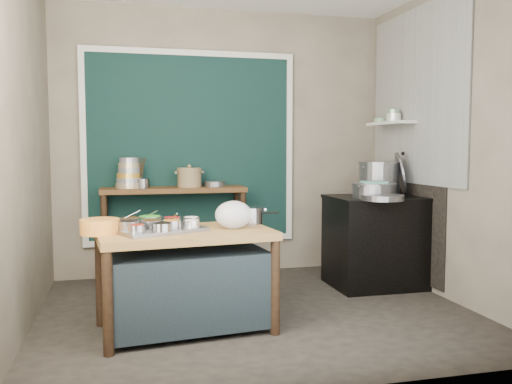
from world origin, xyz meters
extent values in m
cube|color=#302B24|center=(0.00, 0.00, -0.01)|extent=(3.50, 3.00, 0.02)
cube|color=gray|center=(0.00, 1.51, 1.40)|extent=(3.50, 0.02, 2.80)
cube|color=gray|center=(-1.76, 0.00, 1.40)|extent=(0.02, 3.00, 2.80)
cube|color=gray|center=(1.76, 0.00, 1.40)|extent=(0.02, 3.00, 2.80)
cube|color=black|center=(-0.35, 1.47, 1.35)|extent=(2.10, 0.02, 1.90)
cube|color=#B2B2AA|center=(1.74, 0.55, 1.85)|extent=(0.02, 1.70, 1.70)
cube|color=black|center=(1.74, 0.65, 0.70)|extent=(0.01, 1.30, 1.30)
cube|color=beige|center=(1.63, 0.85, 1.60)|extent=(0.22, 0.70, 0.03)
cube|color=olive|center=(-0.62, -0.30, 0.38)|extent=(1.32, 0.85, 0.75)
cube|color=#4F3116|center=(-0.55, 1.28, 0.47)|extent=(1.45, 0.40, 0.95)
cube|color=black|center=(1.35, 0.55, 0.42)|extent=(0.90, 0.68, 0.85)
cube|color=black|center=(1.35, 0.55, 0.86)|extent=(0.92, 0.69, 0.03)
cube|color=gray|center=(-0.81, -0.32, 0.76)|extent=(0.72, 0.63, 0.03)
cylinder|color=gray|center=(-0.70, -0.20, 0.81)|extent=(0.14, 0.14, 0.06)
cylinder|color=gray|center=(-0.72, -0.36, 0.81)|extent=(0.14, 0.14, 0.06)
cylinder|color=gray|center=(-1.00, -0.18, 0.81)|extent=(0.15, 0.15, 0.06)
cylinder|color=gray|center=(-0.86, -0.18, 0.81)|extent=(0.17, 0.17, 0.07)
cylinder|color=gray|center=(-1.02, -0.36, 0.81)|extent=(0.16, 0.16, 0.06)
cylinder|color=gray|center=(-0.86, -0.36, 0.81)|extent=(0.15, 0.15, 0.06)
cylinder|color=gray|center=(-0.80, -0.49, 0.81)|extent=(0.14, 0.14, 0.06)
cylinder|color=silver|center=(-0.57, -0.35, 0.80)|extent=(0.11, 0.11, 0.05)
cylinder|color=gray|center=(-0.56, -0.19, 0.80)|extent=(0.12, 0.12, 0.05)
cylinder|color=gray|center=(-0.96, -0.49, 0.80)|extent=(0.12, 0.12, 0.05)
cylinder|color=orange|center=(-1.21, -0.34, 0.80)|extent=(0.30, 0.30, 0.11)
ellipsoid|color=white|center=(-0.26, -0.31, 0.85)|extent=(0.35, 0.33, 0.21)
ellipsoid|color=white|center=(-0.24, -0.19, 0.83)|extent=(0.26, 0.24, 0.17)
cylinder|color=tan|center=(-0.99, 1.30, 0.98)|extent=(0.27, 0.27, 0.05)
cylinder|color=gray|center=(-0.99, 1.30, 1.03)|extent=(0.26, 0.26, 0.05)
cylinder|color=gold|center=(-0.99, 1.30, 1.08)|extent=(0.23, 0.23, 0.05)
cylinder|color=gray|center=(-0.99, 1.30, 1.13)|extent=(0.22, 0.22, 0.05)
cylinder|color=tan|center=(-0.99, 1.30, 1.18)|extent=(0.21, 0.21, 0.05)
cylinder|color=gray|center=(-0.99, 1.30, 1.23)|extent=(0.19, 0.19, 0.05)
cylinder|color=gray|center=(-0.87, 1.26, 1.00)|extent=(0.17, 0.17, 0.09)
cylinder|color=gray|center=(-0.13, 1.27, 0.98)|extent=(0.26, 0.26, 0.06)
cylinder|color=gray|center=(1.64, 0.65, 1.09)|extent=(0.26, 0.44, 0.43)
cube|color=slate|center=(1.24, 0.42, 1.03)|extent=(0.26, 0.22, 0.02)
cylinder|color=gray|center=(1.21, 0.18, 0.90)|extent=(0.40, 0.40, 0.05)
cylinder|color=silver|center=(1.63, 0.82, 1.64)|extent=(0.15, 0.15, 0.04)
cylinder|color=silver|center=(1.63, 0.82, 1.68)|extent=(0.14, 0.14, 0.04)
cylinder|color=gray|center=(1.63, 0.82, 1.72)|extent=(0.13, 0.13, 0.04)
cylinder|color=gray|center=(1.63, 1.09, 1.64)|extent=(0.16, 0.16, 0.05)
camera|label=1|loc=(-1.05, -4.24, 1.36)|focal=38.00mm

